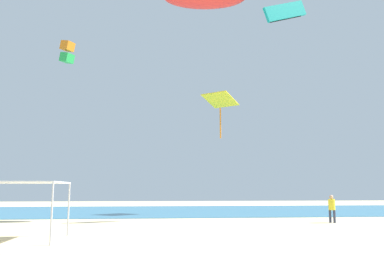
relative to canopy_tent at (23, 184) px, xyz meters
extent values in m
cube|color=beige|center=(7.59, -2.32, -2.33)|extent=(110.00, 110.00, 0.10)
cube|color=teal|center=(7.59, 21.92, -2.27)|extent=(110.00, 20.24, 0.03)
cylinder|color=#B2B2B7|center=(1.58, -1.60, -1.12)|extent=(0.07, 0.07, 2.33)
cylinder|color=#B2B2B7|center=(1.58, 1.60, -1.12)|extent=(0.07, 0.07, 2.33)
cube|color=white|center=(0.00, 0.00, 0.08)|extent=(3.23, 3.27, 0.06)
cylinder|color=#33384C|center=(16.55, 7.25, -1.89)|extent=(0.15, 0.15, 0.78)
cylinder|color=#33384C|center=(16.71, 6.99, -1.89)|extent=(0.15, 0.15, 0.78)
cylinder|color=yellow|center=(16.63, 7.12, -1.17)|extent=(0.41, 0.41, 0.68)
sphere|color=tan|center=(16.63, 7.12, -0.70)|extent=(0.25, 0.25, 0.25)
cube|color=white|center=(1.62, -6.08, -1.95)|extent=(0.57, 0.37, 0.03)
cube|color=orange|center=(-3.75, 24.54, 14.83)|extent=(1.64, 1.58, 1.16)
cube|color=green|center=(-3.75, 24.54, 13.52)|extent=(1.64, 1.58, 1.16)
cube|color=teal|center=(14.94, 9.58, 12.74)|extent=(3.70, 1.49, 2.33)
cube|color=black|center=(14.94, 9.58, 12.23)|extent=(2.81, 1.09, 1.28)
cube|color=yellow|center=(11.25, 16.58, 7.55)|extent=(3.48, 3.46, 0.86)
cylinder|color=orange|center=(11.25, 16.58, 5.48)|extent=(0.17, 0.17, 2.67)
camera|label=1|loc=(5.29, -17.57, -0.19)|focal=37.67mm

